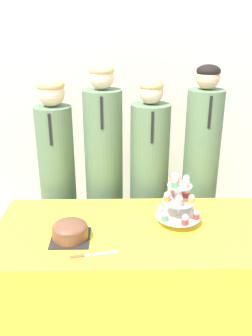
% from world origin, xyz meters
% --- Properties ---
extents(wall_back, '(9.00, 0.06, 2.70)m').
position_xyz_m(wall_back, '(0.00, 1.85, 1.35)').
color(wall_back, beige).
rests_on(wall_back, ground_plane).
extents(table, '(1.67, 0.78, 0.73)m').
position_xyz_m(table, '(0.00, 0.39, 0.36)').
color(table, yellow).
rests_on(table, ground_plane).
extents(round_cake, '(0.22, 0.22, 0.11)m').
position_xyz_m(round_cake, '(-0.37, 0.28, 0.78)').
color(round_cake, '#232328').
rests_on(round_cake, table).
extents(cake_knife, '(0.25, 0.07, 0.01)m').
position_xyz_m(cake_knife, '(-0.27, 0.12, 0.73)').
color(cake_knife, silver).
rests_on(cake_knife, table).
extents(cupcake_stand, '(0.27, 0.27, 0.32)m').
position_xyz_m(cupcake_stand, '(0.26, 0.45, 0.88)').
color(cupcake_stand, silver).
rests_on(cupcake_stand, table).
extents(student_0, '(0.27, 0.27, 1.52)m').
position_xyz_m(student_0, '(-0.56, 1.03, 0.74)').
color(student_0, '#567556').
rests_on(student_0, ground_plane).
extents(student_1, '(0.28, 0.28, 1.61)m').
position_xyz_m(student_1, '(-0.21, 1.03, 0.77)').
color(student_1, '#567556').
rests_on(student_1, ground_plane).
extents(student_2, '(0.29, 0.29, 1.51)m').
position_xyz_m(student_2, '(0.13, 1.03, 0.72)').
color(student_2, '#567556').
rests_on(student_2, ground_plane).
extents(student_3, '(0.26, 0.27, 1.61)m').
position_xyz_m(student_3, '(0.52, 1.03, 0.77)').
color(student_3, '#567556').
rests_on(student_3, ground_plane).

